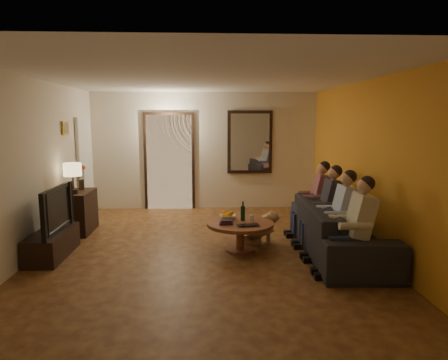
{
  "coord_description": "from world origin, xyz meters",
  "views": [
    {
      "loc": [
        0.01,
        -5.94,
        2.0
      ],
      "look_at": [
        0.3,
        0.3,
        1.05
      ],
      "focal_mm": 32.0,
      "sensor_mm": 36.0,
      "label": 1
    }
  ],
  "objects_px": {
    "table_lamp": "(73,178)",
    "person_a": "(355,231)",
    "person_c": "(327,210)",
    "bowl": "(228,217)",
    "dresser": "(79,212)",
    "person_b": "(340,219)",
    "wine_bottle": "(243,211)",
    "laptop": "(249,226)",
    "tv_stand": "(52,244)",
    "dog": "(259,226)",
    "tv": "(50,209)",
    "coffee_table": "(240,236)",
    "sofa": "(339,229)",
    "person_d": "(316,202)"
  },
  "relations": [
    {
      "from": "table_lamp",
      "to": "person_a",
      "type": "height_order",
      "value": "table_lamp"
    },
    {
      "from": "person_c",
      "to": "bowl",
      "type": "bearing_deg",
      "value": 176.56
    },
    {
      "from": "dresser",
      "to": "person_b",
      "type": "height_order",
      "value": "person_b"
    },
    {
      "from": "wine_bottle",
      "to": "person_a",
      "type": "bearing_deg",
      "value": -41.59
    },
    {
      "from": "dresser",
      "to": "laptop",
      "type": "relative_size",
      "value": 2.53
    },
    {
      "from": "tv_stand",
      "to": "person_b",
      "type": "relative_size",
      "value": 0.95
    },
    {
      "from": "dresser",
      "to": "bowl",
      "type": "relative_size",
      "value": 3.21
    },
    {
      "from": "person_a",
      "to": "wine_bottle",
      "type": "relative_size",
      "value": 3.87
    },
    {
      "from": "person_c",
      "to": "dog",
      "type": "bearing_deg",
      "value": 167.04
    },
    {
      "from": "dresser",
      "to": "tv",
      "type": "relative_size",
      "value": 0.72
    },
    {
      "from": "tv_stand",
      "to": "coffee_table",
      "type": "distance_m",
      "value": 2.78
    },
    {
      "from": "coffee_table",
      "to": "person_c",
      "type": "bearing_deg",
      "value": 5.28
    },
    {
      "from": "table_lamp",
      "to": "coffee_table",
      "type": "bearing_deg",
      "value": -18.56
    },
    {
      "from": "table_lamp",
      "to": "laptop",
      "type": "height_order",
      "value": "table_lamp"
    },
    {
      "from": "wine_bottle",
      "to": "sofa",
      "type": "bearing_deg",
      "value": -10.88
    },
    {
      "from": "table_lamp",
      "to": "person_a",
      "type": "bearing_deg",
      "value": -25.79
    },
    {
      "from": "person_d",
      "to": "coffee_table",
      "type": "relative_size",
      "value": 1.18
    },
    {
      "from": "person_a",
      "to": "table_lamp",
      "type": "bearing_deg",
      "value": 154.21
    },
    {
      "from": "person_a",
      "to": "bowl",
      "type": "height_order",
      "value": "person_a"
    },
    {
      "from": "person_c",
      "to": "person_d",
      "type": "relative_size",
      "value": 1.0
    },
    {
      "from": "coffee_table",
      "to": "person_d",
      "type": "bearing_deg",
      "value": 27.91
    },
    {
      "from": "tv_stand",
      "to": "person_b",
      "type": "bearing_deg",
      "value": -4.71
    },
    {
      "from": "person_a",
      "to": "sofa",
      "type": "bearing_deg",
      "value": 83.66
    },
    {
      "from": "tv",
      "to": "dog",
      "type": "bearing_deg",
      "value": -80.93
    },
    {
      "from": "person_d",
      "to": "laptop",
      "type": "distance_m",
      "value": 1.63
    },
    {
      "from": "dog",
      "to": "person_c",
      "type": "bearing_deg",
      "value": -5.66
    },
    {
      "from": "person_d",
      "to": "coffee_table",
      "type": "bearing_deg",
      "value": -152.09
    },
    {
      "from": "tv_stand",
      "to": "dog",
      "type": "relative_size",
      "value": 2.03
    },
    {
      "from": "coffee_table",
      "to": "laptop",
      "type": "relative_size",
      "value": 3.1
    },
    {
      "from": "dresser",
      "to": "person_a",
      "type": "distance_m",
      "value": 4.72
    },
    {
      "from": "laptop",
      "to": "person_b",
      "type": "bearing_deg",
      "value": -15.15
    },
    {
      "from": "dog",
      "to": "coffee_table",
      "type": "height_order",
      "value": "dog"
    },
    {
      "from": "person_b",
      "to": "dresser",
      "type": "bearing_deg",
      "value": 158.61
    },
    {
      "from": "dresser",
      "to": "table_lamp",
      "type": "xyz_separation_m",
      "value": [
        0.0,
        -0.22,
        0.64
      ]
    },
    {
      "from": "table_lamp",
      "to": "laptop",
      "type": "relative_size",
      "value": 1.64
    },
    {
      "from": "person_c",
      "to": "dresser",
      "type": "bearing_deg",
      "value": 166.11
    },
    {
      "from": "tv",
      "to": "person_a",
      "type": "xyz_separation_m",
      "value": [
        4.15,
        -0.94,
        -0.11
      ]
    },
    {
      "from": "tv",
      "to": "wine_bottle",
      "type": "relative_size",
      "value": 3.73
    },
    {
      "from": "laptop",
      "to": "person_a",
      "type": "bearing_deg",
      "value": -38.46
    },
    {
      "from": "person_d",
      "to": "bowl",
      "type": "distance_m",
      "value": 1.64
    },
    {
      "from": "tv_stand",
      "to": "dog",
      "type": "xyz_separation_m",
      "value": [
        3.11,
        0.5,
        0.09
      ]
    },
    {
      "from": "sofa",
      "to": "person_a",
      "type": "bearing_deg",
      "value": 176.57
    },
    {
      "from": "tv",
      "to": "person_c",
      "type": "distance_m",
      "value": 4.16
    },
    {
      "from": "wine_bottle",
      "to": "person_c",
      "type": "bearing_deg",
      "value": 1.16
    },
    {
      "from": "dresser",
      "to": "bowl",
      "type": "height_order",
      "value": "dresser"
    },
    {
      "from": "table_lamp",
      "to": "coffee_table",
      "type": "distance_m",
      "value": 3.04
    },
    {
      "from": "tv",
      "to": "person_a",
      "type": "distance_m",
      "value": 4.26
    },
    {
      "from": "laptop",
      "to": "coffee_table",
      "type": "bearing_deg",
      "value": 103.14
    },
    {
      "from": "tv",
      "to": "dog",
      "type": "height_order",
      "value": "tv"
    },
    {
      "from": "person_b",
      "to": "coffee_table",
      "type": "distance_m",
      "value": 1.5
    }
  ]
}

